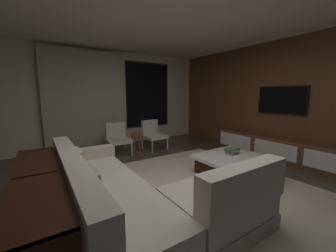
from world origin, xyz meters
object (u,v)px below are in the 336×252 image
object	(u,v)px
accent_chair_near_window	(153,133)
console_table_behind_couch	(40,207)
media_console	(282,150)
sectional_couch	(134,198)
book_stack_on_coffee_table	(232,151)
side_stool	(136,137)
mounted_tv	(281,100)
coffee_table	(234,166)
accent_chair_by_curtain	(118,137)

from	to	relation	value
accent_chair_near_window	console_table_behind_couch	bearing A→B (deg)	-136.18
accent_chair_near_window	media_console	world-z (taller)	accent_chair_near_window
accent_chair_near_window	media_console	bearing A→B (deg)	-52.78
media_console	console_table_behind_couch	distance (m)	4.52
sectional_couch	book_stack_on_coffee_table	xyz separation A→B (m)	(2.18, 0.38, 0.13)
book_stack_on_coffee_table	side_stool	bearing A→B (deg)	112.37
media_console	mounted_tv	bearing A→B (deg)	47.61
coffee_table	media_console	xyz separation A→B (m)	(1.55, -0.05, 0.06)
accent_chair_by_curtain	media_console	distance (m)	3.81
side_stool	console_table_behind_couch	world-z (taller)	console_table_behind_couch
coffee_table	media_console	world-z (taller)	media_console
coffee_table	sectional_couch	bearing A→B (deg)	-173.66
console_table_behind_couch	accent_chair_near_window	bearing A→B (deg)	43.82
accent_chair_near_window	side_stool	size ratio (longest dim) A/B	1.70
accent_chair_by_curtain	side_stool	xyz separation A→B (m)	(0.48, -0.01, -0.06)
accent_chair_near_window	side_stool	distance (m)	0.50
book_stack_on_coffee_table	accent_chair_by_curtain	bearing A→B (deg)	121.77
accent_chair_near_window	accent_chair_by_curtain	xyz separation A→B (m)	(-0.97, 0.04, 0.00)
book_stack_on_coffee_table	media_console	xyz separation A→B (m)	(1.42, -0.20, -0.17)
media_console	mounted_tv	world-z (taller)	mounted_tv
coffee_table	accent_chair_near_window	distance (m)	2.46
sectional_couch	console_table_behind_couch	size ratio (longest dim) A/B	1.19
side_stool	media_console	distance (m)	3.45
side_stool	mounted_tv	size ratio (longest dim) A/B	0.43
accent_chair_by_curtain	side_stool	bearing A→B (deg)	-0.86
book_stack_on_coffee_table	coffee_table	bearing A→B (deg)	-130.25
accent_chair_near_window	mounted_tv	bearing A→B (deg)	-47.84
mounted_tv	sectional_couch	bearing A→B (deg)	-174.28
accent_chair_near_window	mounted_tv	size ratio (longest dim) A/B	0.73
coffee_table	mounted_tv	world-z (taller)	mounted_tv
accent_chair_by_curtain	coffee_table	bearing A→B (deg)	-62.19
mounted_tv	console_table_behind_couch	distance (m)	4.79
coffee_table	book_stack_on_coffee_table	bearing A→B (deg)	49.75
side_stool	accent_chair_near_window	bearing A→B (deg)	-4.00
accent_chair_near_window	console_table_behind_couch	size ratio (longest dim) A/B	0.37
book_stack_on_coffee_table	side_stool	distance (m)	2.50
coffee_table	accent_chair_by_curtain	world-z (taller)	accent_chair_by_curtain
accent_chair_near_window	accent_chair_by_curtain	size ratio (longest dim) A/B	1.00
accent_chair_near_window	side_stool	xyz separation A→B (m)	(-0.49, 0.03, -0.06)
sectional_couch	console_table_behind_couch	bearing A→B (deg)	172.06
book_stack_on_coffee_table	media_console	size ratio (longest dim) A/B	0.09
accent_chair_near_window	mounted_tv	world-z (taller)	mounted_tv
media_console	coffee_table	bearing A→B (deg)	178.25
accent_chair_near_window	book_stack_on_coffee_table	bearing A→B (deg)	-78.59
book_stack_on_coffee_table	media_console	bearing A→B (deg)	-8.10
media_console	book_stack_on_coffee_table	bearing A→B (deg)	171.90
sectional_couch	mounted_tv	world-z (taller)	mounted_tv
book_stack_on_coffee_table	accent_chair_near_window	distance (m)	2.32
sectional_couch	console_table_behind_couch	world-z (taller)	sectional_couch
mounted_tv	book_stack_on_coffee_table	bearing A→B (deg)	179.86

